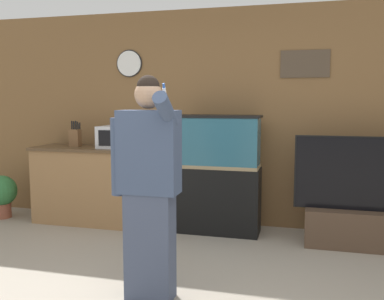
# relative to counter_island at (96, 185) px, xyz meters

# --- Properties ---
(wall_back_paneled) EXTENTS (10.00, 0.08, 2.60)m
(wall_back_paneled) POSITION_rel_counter_island_xyz_m (1.58, 0.40, 0.83)
(wall_back_paneled) COLOR brown
(wall_back_paneled) RESTS_ON ground_plane
(counter_island) EXTENTS (1.53, 0.57, 0.94)m
(counter_island) POSITION_rel_counter_island_xyz_m (0.00, 0.00, 0.00)
(counter_island) COLOR olive
(counter_island) RESTS_ON ground_plane
(microwave) EXTENTS (0.46, 0.39, 0.26)m
(microwave) POSITION_rel_counter_island_xyz_m (0.32, 0.03, 0.60)
(microwave) COLOR silver
(microwave) RESTS_ON counter_island
(knife_block) EXTENTS (0.13, 0.10, 0.32)m
(knife_block) POSITION_rel_counter_island_xyz_m (-0.28, 0.03, 0.59)
(knife_block) COLOR brown
(knife_block) RESTS_ON counter_island
(aquarium_on_stand) EXTENTS (0.95, 0.37, 1.35)m
(aquarium_on_stand) POSITION_rel_counter_island_xyz_m (1.55, -0.01, 0.20)
(aquarium_on_stand) COLOR black
(aquarium_on_stand) RESTS_ON ground_plane
(tv_on_stand) EXTENTS (1.48, 0.40, 1.15)m
(tv_on_stand) POSITION_rel_counter_island_xyz_m (3.13, -0.13, -0.14)
(tv_on_stand) COLOR #4C3828
(tv_on_stand) RESTS_ON ground_plane
(person_standing) EXTENTS (0.53, 0.40, 1.69)m
(person_standing) POSITION_rel_counter_island_xyz_m (1.37, -1.77, 0.41)
(person_standing) COLOR #424C66
(person_standing) RESTS_ON ground_plane
(potted_plant) EXTENTS (0.39, 0.39, 0.55)m
(potted_plant) POSITION_rel_counter_island_xyz_m (-1.28, -0.13, -0.15)
(potted_plant) COLOR brown
(potted_plant) RESTS_ON ground_plane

